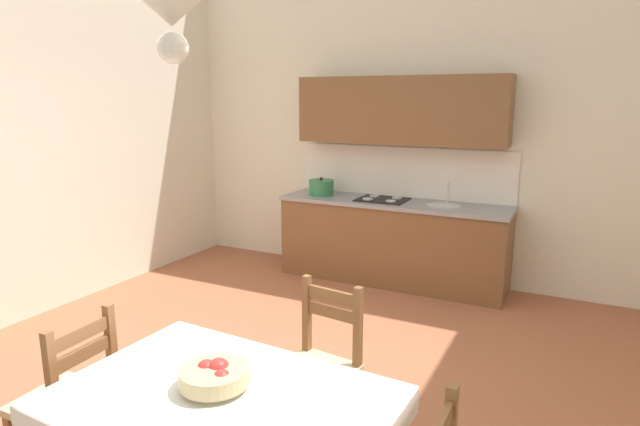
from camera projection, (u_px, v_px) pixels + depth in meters
name	position (u px, v px, depth m)	size (l,w,h in m)	color
ground_plane	(264.00, 414.00, 3.46)	(6.02, 6.62, 0.10)	#A86042
wall_back	(416.00, 82.00, 5.66)	(6.02, 0.12, 4.29)	silver
kitchen_cabinetry	(394.00, 204.00, 5.69)	(2.46, 0.63, 2.20)	brown
dining_table	(222.00, 422.00, 2.24)	(1.44, 1.02, 0.75)	brown
dining_chair_kitchen_side	(318.00, 368.00, 3.07)	(0.47, 0.47, 0.93)	#D1BC89
dining_chair_tv_side	(69.00, 401.00, 2.73)	(0.43, 0.43, 0.93)	#D1BC89
fruit_bowl	(215.00, 375.00, 2.26)	(0.30, 0.30, 0.12)	tan
pendant_lamp	(171.00, 8.00, 1.80)	(0.32, 0.32, 0.81)	black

